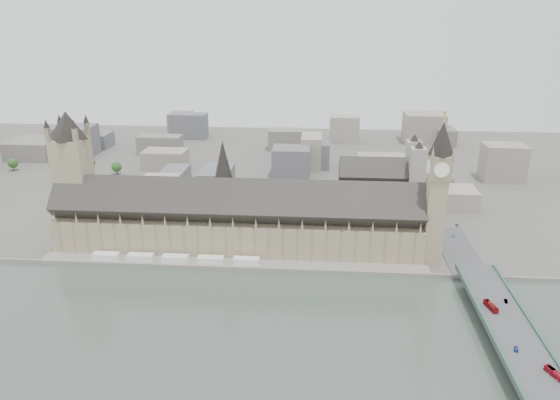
# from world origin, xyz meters

# --- Properties ---
(ground) EXTENTS (900.00, 900.00, 0.00)m
(ground) POSITION_xyz_m (0.00, 0.00, 0.00)
(ground) COLOR #595651
(ground) RESTS_ON ground
(embankment_wall) EXTENTS (600.00, 1.50, 3.00)m
(embankment_wall) POSITION_xyz_m (0.00, -15.00, 1.50)
(embankment_wall) COLOR gray
(embankment_wall) RESTS_ON ground
(river_terrace) EXTENTS (270.00, 15.00, 2.00)m
(river_terrace) POSITION_xyz_m (0.00, -7.50, 1.00)
(river_terrace) COLOR gray
(river_terrace) RESTS_ON ground
(terrace_tents) EXTENTS (118.00, 7.00, 4.00)m
(terrace_tents) POSITION_xyz_m (-40.00, -7.00, 4.00)
(terrace_tents) COLOR white
(terrace_tents) RESTS_ON river_terrace
(palace_of_westminster) EXTENTS (265.00, 40.73, 55.44)m
(palace_of_westminster) POSITION_xyz_m (0.00, 19.70, 22.71)
(palace_of_westminster) COLOR #9A8A68
(palace_of_westminster) RESTS_ON ground
(elizabeth_tower) EXTENTS (17.00, 17.00, 107.50)m
(elizabeth_tower) POSITION_xyz_m (138.00, 8.00, 58.09)
(elizabeth_tower) COLOR #9A8A68
(elizabeth_tower) RESTS_ON ground
(victoria_tower) EXTENTS (30.00, 30.00, 100.00)m
(victoria_tower) POSITION_xyz_m (-122.00, 26.00, 55.20)
(victoria_tower) COLOR #9A8A68
(victoria_tower) RESTS_ON ground
(central_tower) EXTENTS (13.00, 13.00, 48.00)m
(central_tower) POSITION_xyz_m (-10.00, 26.00, 57.92)
(central_tower) COLOR gray
(central_tower) RESTS_ON ground
(westminster_bridge) EXTENTS (25.00, 325.00, 10.25)m
(westminster_bridge) POSITION_xyz_m (162.00, -87.50, 5.12)
(westminster_bridge) COLOR #474749
(westminster_bridge) RESTS_ON ground
(bridge_parapets) EXTENTS (25.00, 235.00, 1.15)m
(bridge_parapets) POSITION_xyz_m (162.00, -132.00, 10.82)
(bridge_parapets) COLOR #335D4C
(bridge_parapets) RESTS_ON westminster_bridge
(westminster_abbey) EXTENTS (68.00, 36.00, 64.00)m
(westminster_abbey) POSITION_xyz_m (110.92, 95.00, 25.08)
(westminster_abbey) COLOR #A59E95
(westminster_abbey) RESTS_ON ground
(city_skyline_inland) EXTENTS (720.00, 360.00, 38.00)m
(city_skyline_inland) POSITION_xyz_m (0.00, 245.00, 19.00)
(city_skyline_inland) COLOR gray
(city_skyline_inland) RESTS_ON ground
(park_trees) EXTENTS (110.00, 30.00, 15.00)m
(park_trees) POSITION_xyz_m (-10.00, 60.00, 7.50)
(park_trees) COLOR #1B4C1B
(park_trees) RESTS_ON ground
(red_bus_north) EXTENTS (5.65, 12.35, 3.35)m
(red_bus_north) POSITION_xyz_m (156.68, -69.78, 11.93)
(red_bus_north) COLOR maroon
(red_bus_north) RESTS_ON westminster_bridge
(red_bus_south) EXTENTS (6.70, 11.43, 3.14)m
(red_bus_south) POSITION_xyz_m (168.97, -128.28, 11.82)
(red_bus_south) COLOR red
(red_bus_south) RESTS_ON westminster_bridge
(car_blue) EXTENTS (3.18, 4.97, 1.58)m
(car_blue) POSITION_xyz_m (158.06, -108.97, 11.04)
(car_blue) COLOR #173699
(car_blue) RESTS_ON westminster_bridge
(car_silver) EXTENTS (2.02, 4.31, 1.37)m
(car_silver) POSITION_xyz_m (167.53, -61.56, 10.93)
(car_silver) COLOR gray
(car_silver) RESTS_ON westminster_bridge
(car_approach) EXTENTS (2.18, 5.13, 1.47)m
(car_approach) POSITION_xyz_m (165.66, 53.36, 10.99)
(car_approach) COLOR gray
(car_approach) RESTS_ON westminster_bridge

